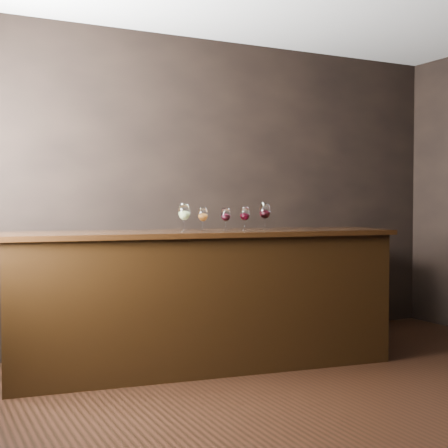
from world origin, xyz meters
name	(u,v)px	position (x,y,z in m)	size (l,w,h in m)	color
ground	(366,413)	(0.00, 0.00, 0.00)	(5.00, 5.00, 0.00)	black
room_shell	(326,118)	(-0.23, 0.11, 1.81)	(5.02, 4.52, 2.81)	black
bar_counter	(203,302)	(-0.47, 1.40, 0.52)	(2.96, 0.64, 1.04)	black
bar_top	(203,233)	(-0.47, 1.40, 1.06)	(3.06, 0.71, 0.04)	black
back_bar_shelf	(261,294)	(0.42, 2.03, 0.43)	(2.41, 0.40, 0.87)	black
glass_white	(184,213)	(-0.63, 1.38, 1.22)	(0.09, 0.09, 0.21)	white
glass_amber	(203,215)	(-0.45, 1.43, 1.20)	(0.08, 0.08, 0.18)	white
glass_red_a	(226,215)	(-0.27, 1.40, 1.20)	(0.08, 0.08, 0.18)	white
glass_red_b	(245,214)	(-0.11, 1.37, 1.20)	(0.08, 0.08, 0.19)	white
glass_red_c	(265,212)	(0.09, 1.39, 1.22)	(0.09, 0.09, 0.22)	white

